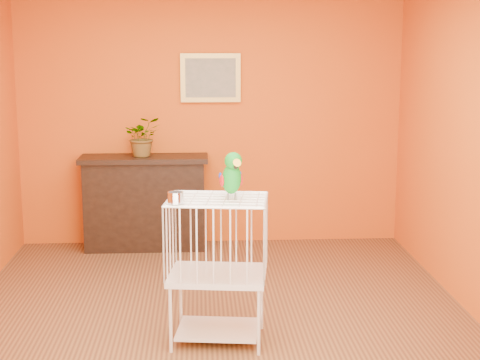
{
  "coord_description": "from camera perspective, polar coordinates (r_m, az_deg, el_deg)",
  "views": [
    {
      "loc": [
        -0.13,
        -5.43,
        2.12
      ],
      "look_at": [
        0.15,
        -0.48,
        1.18
      ],
      "focal_mm": 55.0,
      "sensor_mm": 36.0,
      "label": 1
    }
  ],
  "objects": [
    {
      "name": "ground",
      "position": [
        5.83,
        -1.78,
        -10.63
      ],
      "size": [
        4.5,
        4.5,
        0.0
      ],
      "primitive_type": "plane",
      "color": "brown",
      "rests_on": "ground"
    },
    {
      "name": "feed_cup",
      "position": [
        4.95,
        -5.01,
        -1.36
      ],
      "size": [
        0.11,
        0.11,
        0.08
      ],
      "primitive_type": "cylinder",
      "color": "silver",
      "rests_on": "birdcage"
    },
    {
      "name": "potted_plant",
      "position": [
        7.53,
        -7.55,
        3.01
      ],
      "size": [
        0.44,
        0.47,
        0.32
      ],
      "primitive_type": "imported",
      "rotation": [
        0.0,
        0.0,
        0.21
      ],
      "color": "#26722D",
      "rests_on": "console_cabinet"
    },
    {
      "name": "console_cabinet",
      "position": [
        7.65,
        -7.4,
        -1.73
      ],
      "size": [
        1.3,
        0.47,
        0.97
      ],
      "color": "black",
      "rests_on": "ground"
    },
    {
      "name": "room_shell",
      "position": [
        5.46,
        -1.87,
        5.05
      ],
      "size": [
        4.5,
        4.5,
        4.5
      ],
      "color": "#D25613",
      "rests_on": "ground"
    },
    {
      "name": "parrot",
      "position": [
        5.04,
        -0.65,
        0.37
      ],
      "size": [
        0.18,
        0.31,
        0.34
      ],
      "rotation": [
        0.0,
        0.0,
        0.26
      ],
      "color": "#59544C",
      "rests_on": "birdcage"
    },
    {
      "name": "framed_picture",
      "position": [
        7.66,
        -2.3,
        7.92
      ],
      "size": [
        0.62,
        0.04,
        0.5
      ],
      "color": "gold",
      "rests_on": "room_shell"
    },
    {
      "name": "birdcage",
      "position": [
        5.24,
        -1.75,
        -6.84
      ],
      "size": [
        0.74,
        0.6,
        1.04
      ],
      "rotation": [
        0.0,
        0.0,
        -0.13
      ],
      "color": "white",
      "rests_on": "ground"
    }
  ]
}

